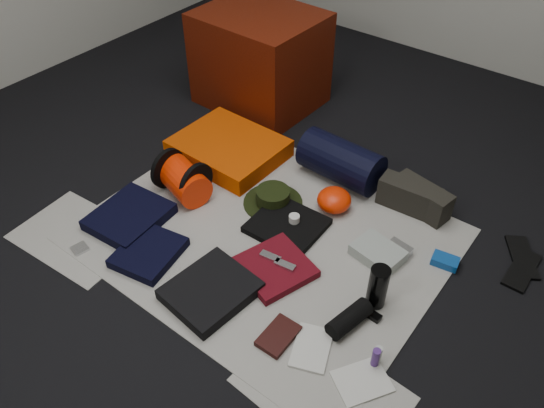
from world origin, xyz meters
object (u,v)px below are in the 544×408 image
Objects in this scene: sleeping_pad at (229,148)px; stuff_sack at (182,179)px; compact_camera at (399,249)px; red_cabinet at (260,59)px; paperback_book at (278,336)px; water_bottle at (378,287)px; navy_duffel at (341,161)px.

stuff_sack is (0.02, -0.38, 0.04)m from sleeping_pad.
stuff_sack is 1.12m from compact_camera.
red_cabinet is 4.01× the size of paperback_book.
sleeping_pad is 1.22m from water_bottle.
red_cabinet is 2.28× the size of stuff_sack.
paperback_book is (0.92, -0.41, -0.08)m from stuff_sack.
water_bottle is at bearing -19.34° from sleeping_pad.
red_cabinet is at bearing 162.04° from compact_camera.
stuff_sack is at bearing -73.71° from red_cabinet.
stuff_sack is 2.77× the size of compact_camera.
navy_duffel reaches higher than paperback_book.
paperback_book is at bearing -40.00° from sleeping_pad.
water_bottle reaches higher than compact_camera.
water_bottle is (1.13, -0.03, 0.01)m from stuff_sack.
navy_duffel reaches higher than stuff_sack.
sleeping_pad is at bearing 160.66° from water_bottle.
sleeping_pad is 2.75× the size of water_bottle.
red_cabinet is 3.38× the size of water_bottle.
red_cabinet is 1.51m from compact_camera.
water_bottle is at bearing -45.43° from navy_duffel.
paperback_book is at bearing -23.94° from stuff_sack.
red_cabinet is 0.67m from sleeping_pad.
navy_duffel is (0.83, -0.37, -0.17)m from red_cabinet.
stuff_sack is 1.13m from water_bottle.
stuff_sack is 1.01m from paperback_book.
red_cabinet is at bearing 111.99° from sleeping_pad.
red_cabinet reaches higher than sleeping_pad.
compact_camera reaches higher than paperback_book.
water_bottle is at bearing 59.78° from paperback_book.
water_bottle is at bearing -33.97° from red_cabinet.
navy_duffel is at bearing 158.25° from compact_camera.
sleeping_pad is 1.10m from compact_camera.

